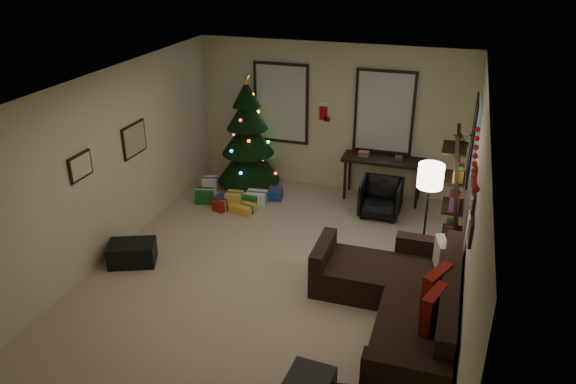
% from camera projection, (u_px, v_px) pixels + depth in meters
% --- Properties ---
extents(floor, '(7.00, 7.00, 0.00)m').
position_uv_depth(floor, '(268.00, 285.00, 7.59)').
color(floor, tan).
rests_on(floor, ground).
extents(ceiling, '(7.00, 7.00, 0.00)m').
position_uv_depth(ceiling, '(264.00, 91.00, 6.46)').
color(ceiling, white).
rests_on(ceiling, floor).
extents(wall_back, '(5.00, 0.00, 5.00)m').
position_uv_depth(wall_back, '(331.00, 118.00, 10.05)').
color(wall_back, beige).
rests_on(wall_back, floor).
extents(wall_left, '(0.00, 7.00, 7.00)m').
position_uv_depth(wall_left, '(98.00, 172.00, 7.72)').
color(wall_left, beige).
rests_on(wall_left, floor).
extents(wall_right, '(0.00, 7.00, 7.00)m').
position_uv_depth(wall_right, '(471.00, 224.00, 6.33)').
color(wall_right, beige).
rests_on(wall_right, floor).
extents(window_back_left, '(1.05, 0.06, 1.50)m').
position_uv_depth(window_back_left, '(281.00, 103.00, 10.20)').
color(window_back_left, '#728CB2').
rests_on(window_back_left, wall_back).
extents(window_back_right, '(1.05, 0.06, 1.50)m').
position_uv_depth(window_back_right, '(384.00, 112.00, 9.68)').
color(window_back_right, '#728CB2').
rests_on(window_back_right, wall_back).
extents(window_right_wall, '(0.06, 0.90, 1.30)m').
position_uv_depth(window_right_wall, '(474.00, 140.00, 8.48)').
color(window_right_wall, '#728CB2').
rests_on(window_right_wall, wall_right).
extents(christmas_tree, '(1.18, 1.18, 2.20)m').
position_uv_depth(christmas_tree, '(248.00, 140.00, 10.27)').
color(christmas_tree, black).
rests_on(christmas_tree, floor).
extents(presents, '(1.50, 1.01, 0.30)m').
position_uv_depth(presents, '(236.00, 198.00, 9.84)').
color(presents, silver).
rests_on(presents, floor).
extents(sofa, '(1.85, 2.70, 0.86)m').
position_uv_depth(sofa, '(403.00, 303.00, 6.74)').
color(sofa, black).
rests_on(sofa, floor).
extents(pillow_red_a, '(0.26, 0.47, 0.46)m').
position_uv_depth(pillow_red_a, '(434.00, 309.00, 6.05)').
color(pillow_red_a, maroon).
rests_on(pillow_red_a, sofa).
extents(pillow_red_b, '(0.32, 0.49, 0.48)m').
position_uv_depth(pillow_red_b, '(436.00, 288.00, 6.40)').
color(pillow_red_b, maroon).
rests_on(pillow_red_b, sofa).
extents(pillow_cream, '(0.20, 0.42, 0.40)m').
position_uv_depth(pillow_cream, '(441.00, 255.00, 7.09)').
color(pillow_cream, beige).
rests_on(pillow_cream, sofa).
extents(desk, '(1.45, 0.52, 0.78)m').
position_uv_depth(desk, '(383.00, 163.00, 9.80)').
color(desk, black).
rests_on(desk, floor).
extents(desk_chair, '(0.62, 0.58, 0.64)m').
position_uv_depth(desk_chair, '(381.00, 198.00, 9.37)').
color(desk_chair, black).
rests_on(desk_chair, floor).
extents(bookshelf, '(0.30, 0.58, 1.98)m').
position_uv_depth(bookshelf, '(455.00, 198.00, 7.87)').
color(bookshelf, black).
rests_on(bookshelf, floor).
extents(potted_plant, '(0.53, 0.52, 0.45)m').
position_uv_depth(potted_plant, '(463.00, 137.00, 7.74)').
color(potted_plant, '#4C4C4C').
rests_on(potted_plant, bookshelf).
extents(floor_lamp, '(0.34, 0.34, 1.62)m').
position_uv_depth(floor_lamp, '(430.00, 183.00, 7.36)').
color(floor_lamp, black).
rests_on(floor_lamp, floor).
extents(art_map, '(0.04, 0.60, 0.50)m').
position_uv_depth(art_map, '(134.00, 139.00, 8.45)').
color(art_map, black).
rests_on(art_map, wall_left).
extents(art_abstract, '(0.04, 0.45, 0.35)m').
position_uv_depth(art_abstract, '(80.00, 166.00, 7.31)').
color(art_abstract, black).
rests_on(art_abstract, wall_left).
extents(gallery, '(0.03, 1.25, 0.54)m').
position_uv_depth(gallery, '(472.00, 209.00, 6.18)').
color(gallery, black).
rests_on(gallery, wall_right).
extents(garland, '(0.08, 1.90, 0.30)m').
position_uv_depth(garland, '(476.00, 164.00, 6.15)').
color(garland, '#A5140C').
rests_on(garland, wall_right).
extents(stocking_left, '(0.20, 0.05, 0.36)m').
position_uv_depth(stocking_left, '(324.00, 111.00, 10.02)').
color(stocking_left, '#990F0C').
rests_on(stocking_left, wall_back).
extents(stocking_right, '(0.20, 0.05, 0.36)m').
position_uv_depth(stocking_right, '(343.00, 110.00, 10.01)').
color(stocking_right, '#990F0C').
rests_on(stocking_right, wall_back).
extents(storage_bin, '(0.78, 0.66, 0.33)m').
position_uv_depth(storage_bin, '(132.00, 253.00, 8.03)').
color(storage_bin, black).
rests_on(storage_bin, floor).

